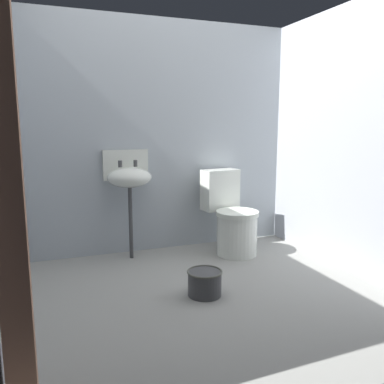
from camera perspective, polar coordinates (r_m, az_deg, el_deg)
name	(u,v)px	position (r m, az deg, el deg)	size (l,w,h in m)	color
ground_plane	(205,295)	(3.08, 1.86, -14.56)	(2.97, 2.60, 0.08)	gray
wall_back	(160,137)	(3.89, -4.57, 7.80)	(2.97, 0.10, 2.19)	#A3ADB4
wall_right	(348,140)	(3.61, 21.48, 7.01)	(0.10, 2.40, 2.19)	#A8ACB7
wooden_door_post	(5,160)	(1.65, -25.24, 4.23)	(0.12, 0.12, 2.19)	#A56F53
toilet_near_wall	(232,219)	(3.84, 5.72, -3.92)	(0.46, 0.64, 0.78)	white
sink	(129,177)	(3.63, -9.03, 2.18)	(0.42, 0.35, 0.99)	#3E3F40
bucket	(205,282)	(2.95, 1.82, -12.80)	(0.26, 0.26, 0.18)	#3E3F40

